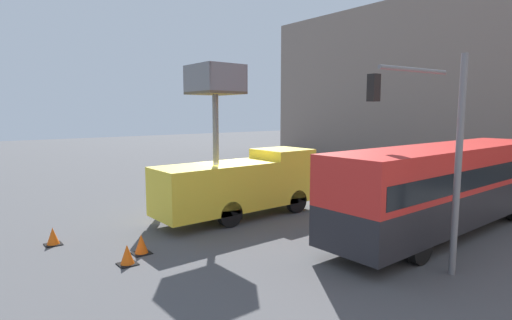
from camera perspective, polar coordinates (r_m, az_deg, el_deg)
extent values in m
plane|color=#4C4C4F|center=(17.63, -3.48, -8.09)|extent=(120.00, 120.00, 0.00)
cube|color=gray|center=(40.35, 31.34, 9.82)|extent=(44.00, 10.00, 14.65)
cube|color=yellow|center=(18.77, 3.76, -2.02)|extent=(2.22, 2.21, 2.37)
cube|color=yellow|center=(16.57, -5.69, -3.97)|extent=(2.22, 5.16, 1.94)
cube|color=red|center=(15.55, -13.55, -7.96)|extent=(2.17, 0.10, 0.24)
cylinder|color=black|center=(19.68, 1.83, -4.94)|extent=(0.30, 1.04, 1.04)
cylinder|color=black|center=(18.30, 5.77, -5.88)|extent=(0.30, 1.04, 1.04)
cylinder|color=black|center=(17.55, -7.38, -6.45)|extent=(0.30, 1.04, 1.04)
cylinder|color=black|center=(15.99, -3.75, -7.72)|extent=(0.30, 1.04, 1.04)
cylinder|color=slate|center=(16.29, -5.79, 4.32)|extent=(0.24, 0.24, 2.84)
cube|color=brown|center=(16.29, -5.85, 9.49)|extent=(1.97, 1.77, 0.10)
cube|color=slate|center=(17.13, -7.64, 11.26)|extent=(0.08, 1.77, 1.05)
cube|color=slate|center=(15.55, -3.93, 11.76)|extent=(0.08, 1.77, 1.05)
cube|color=slate|center=(16.81, -3.42, 11.40)|extent=(1.97, 0.08, 1.05)
cube|color=slate|center=(15.89, -8.48, 11.60)|extent=(1.97, 0.08, 1.05)
cube|color=#232328|center=(16.81, 25.48, -5.66)|extent=(2.48, 12.30, 1.28)
cube|color=red|center=(16.58, 25.73, -0.87)|extent=(2.48, 12.30, 1.56)
cube|color=black|center=(16.61, 25.69, -1.67)|extent=(2.50, 11.81, 0.69)
cylinder|color=black|center=(20.77, 27.28, -5.04)|extent=(0.30, 1.07, 1.07)
cylinder|color=black|center=(14.29, 14.58, -9.65)|extent=(0.30, 1.07, 1.07)
cylinder|color=black|center=(13.18, 22.35, -11.37)|extent=(0.30, 1.07, 1.07)
cylinder|color=slate|center=(12.21, 26.90, -0.92)|extent=(0.18, 0.18, 6.09)
cylinder|color=slate|center=(13.03, 21.69, 11.89)|extent=(0.48, 3.05, 0.13)
cube|color=black|center=(13.95, 16.46, 9.87)|extent=(0.35, 0.35, 0.90)
sphere|color=red|center=(13.97, 16.50, 10.89)|extent=(0.20, 0.20, 0.20)
cylinder|color=navy|center=(17.75, -13.68, -6.82)|extent=(0.32, 0.32, 0.81)
cylinder|color=orange|center=(17.60, -13.74, -4.52)|extent=(0.38, 0.38, 0.64)
sphere|color=tan|center=(17.52, -13.78, -3.14)|extent=(0.22, 0.22, 0.22)
sphere|color=white|center=(17.50, -13.79, -2.82)|extent=(0.23, 0.23, 0.23)
cylinder|color=navy|center=(15.97, 11.29, -8.32)|extent=(0.32, 0.32, 0.80)
cylinder|color=orange|center=(15.80, 11.35, -5.82)|extent=(0.38, 0.38, 0.63)
sphere|color=tan|center=(15.72, 11.39, -4.31)|extent=(0.22, 0.22, 0.22)
sphere|color=white|center=(15.70, 11.40, -3.96)|extent=(0.23, 0.23, 0.23)
cube|color=black|center=(13.74, -16.03, -12.66)|extent=(0.56, 0.56, 0.03)
cone|color=#F25B0F|center=(13.64, -16.08, -11.46)|extent=(0.45, 0.45, 0.64)
cube|color=black|center=(12.94, -17.88, -13.96)|extent=(0.54, 0.54, 0.03)
cone|color=#F25B0F|center=(12.84, -17.93, -12.74)|extent=(0.43, 0.43, 0.62)
cube|color=black|center=(15.68, -26.97, -10.69)|extent=(0.53, 0.53, 0.03)
cone|color=#F25B0F|center=(15.60, -27.03, -9.68)|extent=(0.42, 0.42, 0.61)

